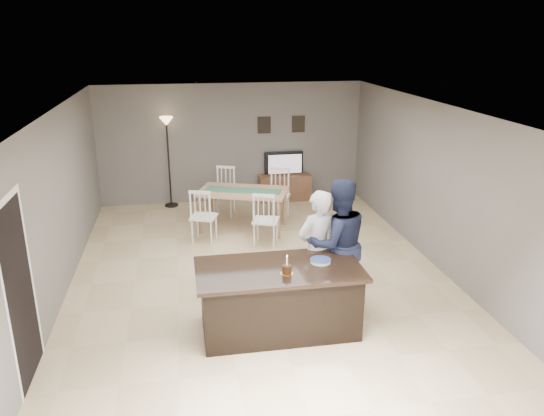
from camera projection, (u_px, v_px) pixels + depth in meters
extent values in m
plane|color=#D0B285|center=(259.00, 272.00, 8.80)|extent=(8.00, 8.00, 0.00)
plane|color=slate|center=(232.00, 143.00, 12.10)|extent=(6.00, 0.00, 6.00)
plane|color=slate|center=(326.00, 326.00, 4.63)|extent=(6.00, 0.00, 6.00)
plane|color=slate|center=(58.00, 204.00, 7.87)|extent=(0.00, 8.00, 8.00)
plane|color=slate|center=(435.00, 185.00, 8.86)|extent=(0.00, 8.00, 8.00)
plane|color=white|center=(257.00, 108.00, 7.93)|extent=(8.00, 8.00, 0.00)
cube|color=black|center=(279.00, 300.00, 6.98)|extent=(2.00, 1.00, 0.85)
cube|color=black|center=(279.00, 269.00, 6.84)|extent=(2.15, 1.10, 0.05)
cube|color=brown|center=(285.00, 188.00, 12.42)|extent=(1.20, 0.40, 0.60)
imported|color=black|center=(284.00, 164.00, 12.30)|extent=(0.91, 0.12, 0.53)
plane|color=#D26417|center=(285.00, 164.00, 12.23)|extent=(0.78, 0.00, 0.78)
cube|color=black|center=(264.00, 125.00, 12.07)|extent=(0.30, 0.02, 0.38)
cube|color=black|center=(298.00, 124.00, 12.20)|extent=(0.30, 0.02, 0.38)
plane|color=black|center=(21.00, 294.00, 5.82)|extent=(0.00, 2.10, 2.10)
plane|color=white|center=(5.00, 200.00, 5.47)|extent=(0.00, 1.02, 1.02)
imported|color=silver|center=(317.00, 250.00, 7.46)|extent=(0.73, 0.58, 1.74)
imported|color=#1B213B|center=(338.00, 243.00, 7.49)|extent=(1.00, 0.83, 1.89)
cylinder|color=yellow|center=(287.00, 273.00, 6.66)|extent=(0.16, 0.16, 0.00)
cylinder|color=#371E0F|center=(287.00, 269.00, 6.64)|extent=(0.12, 0.12, 0.11)
cylinder|color=white|center=(287.00, 261.00, 6.61)|extent=(0.02, 0.02, 0.12)
sphere|color=#FFBF4C|center=(287.00, 256.00, 6.58)|extent=(0.02, 0.02, 0.02)
cylinder|color=white|center=(320.00, 262.00, 6.98)|extent=(0.27, 0.27, 0.01)
cylinder|color=white|center=(320.00, 261.00, 6.98)|extent=(0.27, 0.27, 0.01)
cylinder|color=white|center=(320.00, 260.00, 6.97)|extent=(0.27, 0.27, 0.01)
cylinder|color=#304793|center=(321.00, 259.00, 6.97)|extent=(0.28, 0.28, 0.00)
cube|color=tan|center=(243.00, 192.00, 10.44)|extent=(1.95, 1.49, 0.04)
cylinder|color=tan|center=(200.00, 215.00, 10.32)|extent=(0.06, 0.06, 0.76)
cylinder|color=tan|center=(285.00, 207.00, 10.82)|extent=(0.06, 0.06, 0.76)
cube|color=#396650|center=(243.00, 190.00, 10.43)|extent=(1.54, 0.86, 0.01)
cube|color=white|center=(204.00, 217.00, 9.93)|extent=(0.57, 0.56, 0.04)
cylinder|color=white|center=(192.00, 232.00, 9.88)|extent=(0.03, 0.03, 0.46)
cylinder|color=white|center=(216.00, 227.00, 10.14)|extent=(0.03, 0.03, 0.46)
cube|color=white|center=(199.00, 192.00, 9.58)|extent=(0.40, 0.17, 0.05)
cube|color=white|center=(266.00, 220.00, 9.74)|extent=(0.57, 0.56, 0.04)
cylinder|color=white|center=(254.00, 236.00, 9.69)|extent=(0.03, 0.03, 0.46)
cylinder|color=white|center=(277.00, 231.00, 9.95)|extent=(0.03, 0.03, 0.46)
cube|color=white|center=(264.00, 196.00, 9.39)|extent=(0.40, 0.17, 0.05)
cube|color=white|center=(224.00, 194.00, 11.33)|extent=(0.57, 0.56, 0.04)
cylinder|color=white|center=(234.00, 203.00, 11.54)|extent=(0.03, 0.03, 0.46)
cylinder|color=white|center=(214.00, 207.00, 11.28)|extent=(0.03, 0.03, 0.46)
cube|color=white|center=(226.00, 167.00, 11.34)|extent=(0.40, 0.17, 0.05)
cube|color=white|center=(278.00, 196.00, 11.14)|extent=(0.57, 0.56, 0.04)
cylinder|color=white|center=(288.00, 206.00, 11.36)|extent=(0.03, 0.03, 0.46)
cylinder|color=white|center=(269.00, 210.00, 11.09)|extent=(0.03, 0.03, 0.46)
cube|color=white|center=(280.00, 169.00, 11.15)|extent=(0.40, 0.17, 0.05)
cylinder|color=black|center=(172.00, 205.00, 12.09)|extent=(0.30, 0.30, 0.03)
cylinder|color=black|center=(169.00, 165.00, 11.79)|extent=(0.04, 0.04, 1.86)
cone|color=#FDD18B|center=(166.00, 121.00, 11.48)|extent=(0.30, 0.30, 0.20)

